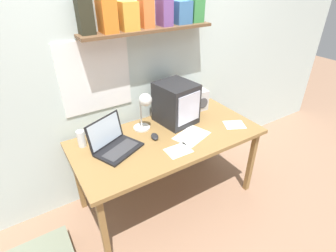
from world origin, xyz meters
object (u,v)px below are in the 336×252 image
Objects in this scene: juice_glass at (81,139)px; space_heater at (200,100)px; corner_desk at (168,141)px; computer_mouse at (155,136)px; laptop at (113,142)px; crt_monitor at (176,103)px; printed_handout at (192,136)px; loose_paper_near_monitor at (234,125)px; desk_lamp at (144,106)px; loose_paper_near_laptop at (178,151)px.

juice_glass is 0.68× the size of space_heater.
space_heater is at bearing 25.52° from corner_desk.
laptop is at bearing 172.62° from computer_mouse.
computer_mouse is at bearing -163.17° from crt_monitor.
loose_paper_near_monitor is at bearing -7.93° from printed_handout.
crt_monitor is 0.36m from space_heater.
corner_desk is at bearing 148.16° from printed_handout.
desk_lamp is 0.85m from loose_paper_near_monitor.
computer_mouse is at bearing 164.53° from loose_paper_near_monitor.
desk_lamp reaches higher than juice_glass.
space_heater is at bearing -8.62° from desk_lamp.
laptop is 1.02m from space_heater.
loose_paper_near_monitor reaches higher than corner_desk.
computer_mouse reaches higher than corner_desk.
loose_paper_near_laptop is at bearing -37.28° from juice_glass.
laptop is 3.08× the size of juice_glass.
loose_paper_near_monitor is at bearing -48.28° from crt_monitor.
loose_paper_near_laptop is (-0.66, -0.06, 0.00)m from loose_paper_near_monitor.
printed_handout is (-0.37, -0.37, -0.10)m from space_heater.
corner_desk is 0.14m from computer_mouse.
loose_paper_near_monitor is 0.67m from loose_paper_near_laptop.
printed_handout is at bearing -22.88° from juice_glass.
desk_lamp reaches higher than corner_desk.
loose_paper_near_monitor is 0.66× the size of printed_handout.
corner_desk is 13.84× the size of computer_mouse.
loose_paper_near_monitor is at bearing 4.89° from loose_paper_near_laptop.
juice_glass is at bearing 158.84° from computer_mouse.
desk_lamp reaches higher than computer_mouse.
crt_monitor reaches higher than desk_lamp.
computer_mouse is 0.27m from loose_paper_near_laptop.
space_heater reaches higher than loose_paper_near_monitor.
crt_monitor is 0.51m from loose_paper_near_laptop.
juice_glass is at bearing 159.69° from corner_desk.
crt_monitor is at bearing 84.94° from printed_handout.
printed_handout is at bearing -26.07° from computer_mouse.
crt_monitor is 0.39m from computer_mouse.
computer_mouse is (-0.65, -0.23, -0.09)m from space_heater.
crt_monitor is 0.58m from loose_paper_near_monitor.
loose_paper_near_monitor is (0.73, -0.20, -0.01)m from computer_mouse.
laptop is 1.87× the size of loose_paper_near_monitor.
loose_paper_near_monitor is (0.08, -0.43, -0.10)m from space_heater.
crt_monitor is 3.25× the size of computer_mouse.
space_heater is 0.53m from printed_handout.
crt_monitor is at bearing -15.37° from laptop.
loose_paper_near_monitor and printed_handout have the same top height.
corner_desk is at bearing -71.93° from desk_lamp.
loose_paper_near_laptop is (0.07, -0.41, -0.24)m from desk_lamp.
computer_mouse reaches higher than printed_handout.
laptop is 1.19× the size of desk_lamp.
loose_paper_near_laptop is at bearing -151.52° from printed_handout.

